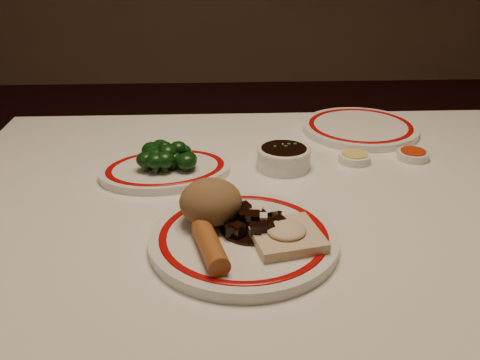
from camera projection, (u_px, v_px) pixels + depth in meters
name	position (u px, v px, depth m)	size (l,w,h in m)	color
dining_table	(274.00, 239.00, 0.98)	(1.20, 0.90, 0.75)	white
main_plate	(244.00, 239.00, 0.79)	(0.30, 0.30, 0.02)	white
rice_mound	(211.00, 202.00, 0.80)	(0.10, 0.10, 0.07)	olive
spring_roll	(210.00, 246.00, 0.73)	(0.03, 0.03, 0.11)	#AC612A
fried_wonton	(286.00, 235.00, 0.76)	(0.12, 0.12, 0.03)	beige
stirfry_heap	(254.00, 223.00, 0.79)	(0.10, 0.10, 0.03)	black
broccoli_plate	(166.00, 170.00, 1.01)	(0.28, 0.26, 0.02)	white
broccoli_pile	(166.00, 155.00, 1.00)	(0.11, 0.11, 0.05)	#23471C
soy_bowl	(284.00, 158.00, 1.04)	(0.10, 0.10, 0.04)	white
sweet_sour_dish	(413.00, 155.00, 1.08)	(0.06, 0.06, 0.02)	white
mustard_dish	(354.00, 158.00, 1.07)	(0.06, 0.06, 0.02)	white
far_plate	(360.00, 128.00, 1.22)	(0.31, 0.31, 0.02)	white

